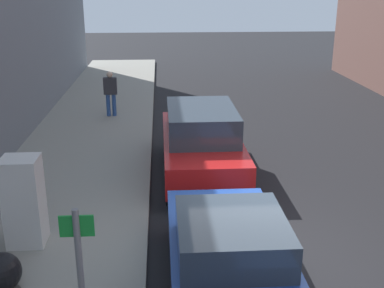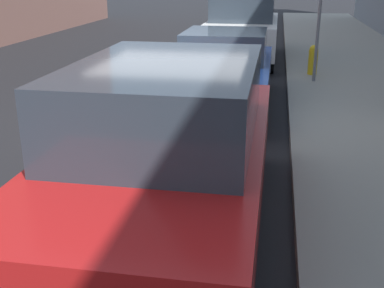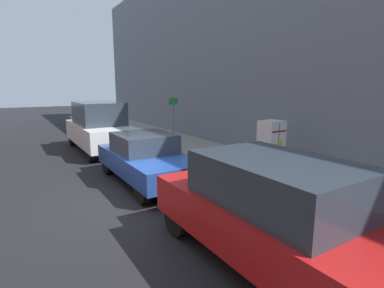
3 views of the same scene
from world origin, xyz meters
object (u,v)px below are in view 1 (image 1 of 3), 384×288
(parked_hatchback_blue, at_px, (229,256))
(parked_suv_red, at_px, (201,141))
(discarded_refrigerator, at_px, (24,201))
(trash_bag, at_px, (1,272))
(pedestrian_walking_far, at_px, (110,91))

(parked_hatchback_blue, height_order, parked_suv_red, parked_suv_red)
(discarded_refrigerator, xyz_separation_m, parked_suv_red, (3.44, 3.41, -0.07))
(discarded_refrigerator, xyz_separation_m, trash_bag, (-0.03, -1.42, -0.51))
(discarded_refrigerator, height_order, pedestrian_walking_far, discarded_refrigerator)
(trash_bag, relative_size, parked_hatchback_blue, 0.15)
(discarded_refrigerator, height_order, parked_hatchback_blue, discarded_refrigerator)
(trash_bag, height_order, pedestrian_walking_far, pedestrian_walking_far)
(discarded_refrigerator, bearing_deg, pedestrian_walking_far, 85.32)
(discarded_refrigerator, height_order, parked_suv_red, discarded_refrigerator)
(discarded_refrigerator, distance_m, parked_hatchback_blue, 3.81)
(parked_suv_red, bearing_deg, parked_hatchback_blue, -90.00)
(parked_hatchback_blue, bearing_deg, parked_suv_red, 90.00)
(discarded_refrigerator, relative_size, parked_hatchback_blue, 0.40)
(parked_hatchback_blue, xyz_separation_m, parked_suv_red, (-0.00, 5.03, 0.17))
(pedestrian_walking_far, bearing_deg, parked_suv_red, -145.86)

